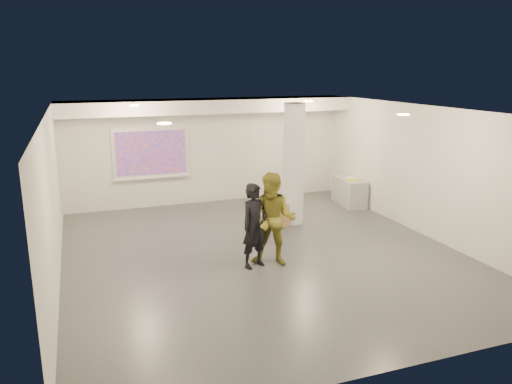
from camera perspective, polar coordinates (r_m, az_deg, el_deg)
name	(u,v)px	position (r m, az deg, el deg)	size (l,w,h in m)	color
floor	(262,254)	(10.62, 0.74, -7.05)	(8.00, 9.00, 0.01)	#35383D
ceiling	(263,110)	(9.94, 0.80, 9.30)	(8.00, 9.00, 0.01)	white
wall_back	(207,151)	(14.40, -5.58, 4.69)	(8.00, 0.01, 3.00)	silver
wall_front	(393,264)	(6.35, 15.37, -7.91)	(8.00, 0.01, 3.00)	silver
wall_left	(52,202)	(9.57, -22.27, -1.07)	(0.01, 9.00, 3.00)	silver
wall_right	(425,171)	(12.15, 18.73, 2.27)	(0.01, 9.00, 3.00)	silver
soffit_band	(211,106)	(13.71, -5.13, 9.80)	(8.00, 1.10, 0.36)	silver
downlight_nw	(134,105)	(11.87, -13.76, 9.58)	(0.22, 0.22, 0.02)	#FFDF8A
downlight_ne	(309,101)	(13.10, 6.03, 10.28)	(0.22, 0.22, 0.02)	#FFDF8A
downlight_sw	(164,123)	(7.92, -10.43, 7.71)	(0.22, 0.22, 0.02)	#FFDF8A
downlight_se	(403,115)	(9.67, 16.49, 8.48)	(0.22, 0.22, 0.02)	#FFDF8A
column	(294,164)	(12.37, 4.34, 3.18)	(0.52, 0.52, 3.00)	white
projection_screen	(151,153)	(14.04, -11.89, 4.33)	(2.10, 0.13, 1.42)	white
credenza	(349,191)	(14.51, 10.59, 0.08)	(0.54, 1.31, 0.76)	#999C9F
papers_stack	(351,178)	(14.47, 10.76, 1.62)	(0.22, 0.28, 0.02)	white
postit_pad	(352,180)	(14.20, 10.94, 1.39)	(0.20, 0.27, 0.03)	yellow
cardboard_back	(280,217)	(12.20, 2.79, -2.86)	(0.51, 0.05, 0.55)	#9C7547
cardboard_front	(276,217)	(12.28, 2.26, -2.89)	(0.45, 0.05, 0.50)	#9C7547
woman	(255,226)	(9.69, -0.14, -3.88)	(0.61, 0.40, 1.68)	black
man	(274,219)	(9.78, 2.02, -3.16)	(0.90, 0.70, 1.86)	olive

